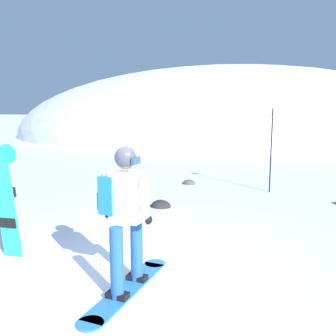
{
  "coord_description": "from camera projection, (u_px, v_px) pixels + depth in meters",
  "views": [
    {
      "loc": [
        1.65,
        -4.14,
        2.12
      ],
      "look_at": [
        0.12,
        2.75,
        1.0
      ],
      "focal_mm": 39.34,
      "sensor_mm": 36.0,
      "label": 1
    }
  ],
  "objects": [
    {
      "name": "ground_plane",
      "position": [
        112.0,
        278.0,
        4.68
      ],
      "size": [
        300.0,
        300.0,
        0.0
      ],
      "primitive_type": "plane",
      "color": "white"
    },
    {
      "name": "ridge_peak_main",
      "position": [
        226.0,
        134.0,
        33.19
      ],
      "size": [
        36.25,
        32.63,
        11.58
      ],
      "color": "silver",
      "rests_on": "ground"
    },
    {
      "name": "snowboarder_main",
      "position": [
        124.0,
        215.0,
        4.24
      ],
      "size": [
        0.65,
        1.82,
        1.71
      ],
      "color": "blue",
      "rests_on": "ground"
    },
    {
      "name": "spare_snowboard",
      "position": [
        7.0,
        202.0,
        5.18
      ],
      "size": [
        0.28,
        0.24,
        1.65
      ],
      "color": "#23B7A3",
      "rests_on": "ground"
    },
    {
      "name": "piste_marker_near",
      "position": [
        271.0,
        144.0,
        9.39
      ],
      "size": [
        0.2,
        0.2,
        2.21
      ],
      "color": "black",
      "rests_on": "ground"
    },
    {
      "name": "rock_dark",
      "position": [
        189.0,
        184.0,
        10.62
      ],
      "size": [
        0.37,
        0.32,
        0.26
      ],
      "color": "#4C4742",
      "rests_on": "ground"
    },
    {
      "name": "rock_small",
      "position": [
        161.0,
        207.0,
        8.11
      ],
      "size": [
        0.45,
        0.38,
        0.32
      ],
      "color": "#282628",
      "rests_on": "ground"
    }
  ]
}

